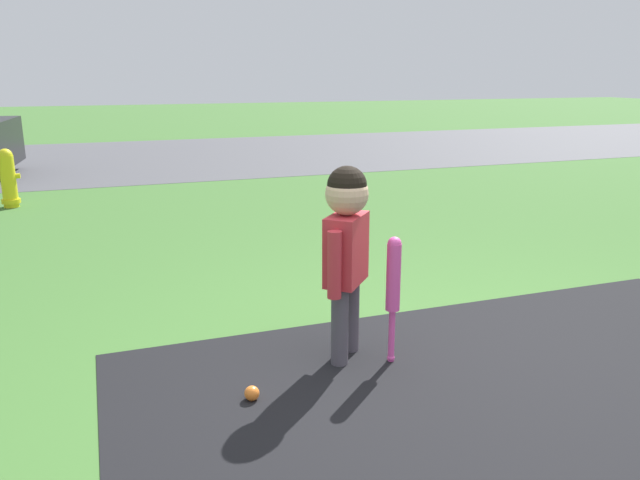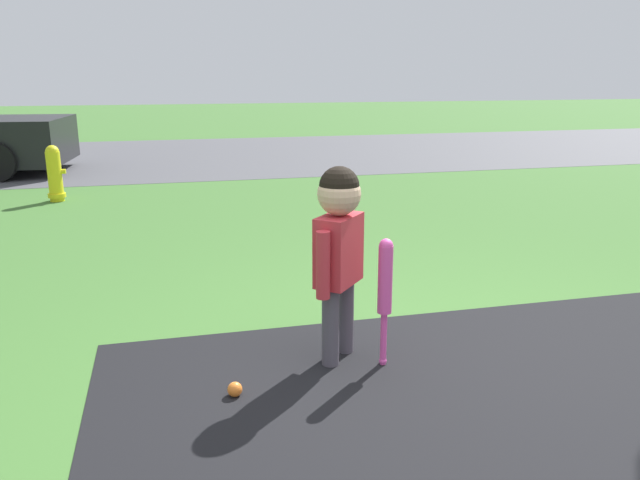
# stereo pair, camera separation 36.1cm
# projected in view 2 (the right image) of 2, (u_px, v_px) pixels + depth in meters

# --- Properties ---
(ground_plane) EXTENTS (60.00, 60.00, 0.00)m
(ground_plane) POSITION_uv_depth(u_px,v_px,m) (446.00, 396.00, 2.99)
(ground_plane) COLOR #3D6B2D
(street_strip) EXTENTS (40.00, 6.00, 0.01)m
(street_strip) POSITION_uv_depth(u_px,v_px,m) (231.00, 154.00, 11.85)
(street_strip) COLOR #4C4C51
(street_strip) RESTS_ON ground
(child) EXTENTS (0.31, 0.34, 1.05)m
(child) POSITION_uv_depth(u_px,v_px,m) (339.00, 237.00, 3.21)
(child) COLOR #4C4751
(child) RESTS_ON ground
(baseball_bat) EXTENTS (0.07, 0.07, 0.69)m
(baseball_bat) POSITION_uv_depth(u_px,v_px,m) (385.00, 285.00, 3.19)
(baseball_bat) COLOR #E54CA5
(baseball_bat) RESTS_ON ground
(sports_ball) EXTENTS (0.07, 0.07, 0.07)m
(sports_ball) POSITION_uv_depth(u_px,v_px,m) (235.00, 389.00, 2.97)
(sports_ball) COLOR orange
(sports_ball) RESTS_ON ground
(fire_hydrant) EXTENTS (0.23, 0.21, 0.67)m
(fire_hydrant) POSITION_uv_depth(u_px,v_px,m) (55.00, 174.00, 7.44)
(fire_hydrant) COLOR yellow
(fire_hydrant) RESTS_ON ground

